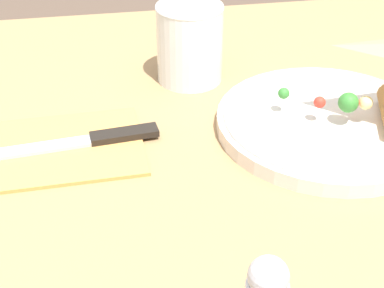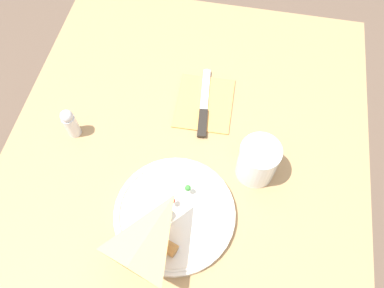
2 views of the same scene
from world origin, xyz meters
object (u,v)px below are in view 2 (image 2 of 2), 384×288
(napkin_folded, at_px, (204,103))
(salt_shaker, at_px, (70,123))
(milk_glass, at_px, (257,162))
(plate_pizza, at_px, (174,213))
(dining_table, at_px, (180,198))
(butter_knife, at_px, (204,105))

(napkin_folded, distance_m, salt_shaker, 0.30)
(salt_shaker, bearing_deg, napkin_folded, -64.10)
(milk_glass, relative_size, napkin_folded, 0.61)
(plate_pizza, height_order, milk_glass, milk_glass)
(dining_table, distance_m, napkin_folded, 0.23)
(butter_knife, bearing_deg, milk_glass, -142.55)
(butter_knife, bearing_deg, napkin_folded, -0.00)
(milk_glass, bearing_deg, salt_shaker, 87.28)
(napkin_folded, bearing_deg, dining_table, 174.65)
(dining_table, height_order, salt_shaker, salt_shaker)
(dining_table, xyz_separation_m, napkin_folded, (0.20, -0.02, 0.11))
(milk_glass, xyz_separation_m, napkin_folded, (0.15, 0.13, -0.04))
(milk_glass, bearing_deg, napkin_folded, 41.63)
(milk_glass, xyz_separation_m, butter_knife, (0.14, 0.13, -0.04))
(butter_knife, distance_m, salt_shaker, 0.30)
(plate_pizza, distance_m, salt_shaker, 0.30)
(dining_table, distance_m, milk_glass, 0.22)
(dining_table, distance_m, butter_knife, 0.22)
(napkin_folded, bearing_deg, milk_glass, -138.37)
(milk_glass, distance_m, salt_shaker, 0.40)
(milk_glass, height_order, butter_knife, milk_glass)
(plate_pizza, xyz_separation_m, napkin_folded, (0.27, -0.01, -0.01))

